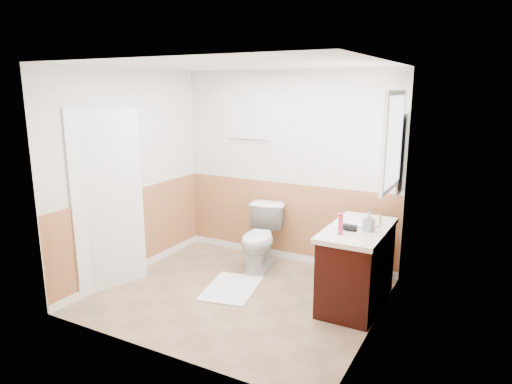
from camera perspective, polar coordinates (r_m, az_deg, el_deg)
The scene contains 32 objects.
floor at distance 5.23m, azimuth -2.32°, elevation -12.82°, with size 3.00×3.00×0.00m, color #8C7051.
ceiling at distance 4.71m, azimuth -2.61°, elevation 15.72°, with size 3.00×3.00×0.00m, color white.
wall_back at distance 5.95m, azimuth 3.95°, elevation 3.04°, with size 3.00×3.00×0.00m, color silver.
wall_front at distance 3.79m, azimuth -12.54°, elevation -2.99°, with size 3.00×3.00×0.00m, color silver.
wall_left at distance 5.72m, azimuth -15.52°, elevation 2.18°, with size 3.00×3.00×0.00m, color silver.
wall_right at distance 4.27m, azimuth 15.15°, elevation -1.35°, with size 3.00×3.00×0.00m, color silver.
wainscot_back at distance 6.11m, azimuth 3.79°, elevation -3.92°, with size 3.00×3.00×0.00m, color #AD7045.
wainscot_front at distance 4.07m, azimuth -11.90°, elevation -13.17°, with size 3.00×3.00×0.00m, color #AD7045.
wainscot_left at distance 5.89m, azimuth -14.99°, elevation -5.01°, with size 2.60×2.60×0.00m, color #AD7045.
wainscot_right at distance 4.51m, azimuth 14.43°, elevation -10.61°, with size 2.60×2.60×0.00m, color #AD7045.
toilet at distance 5.80m, azimuth 0.57°, elevation -5.82°, with size 0.45×0.79×0.81m, color silver.
bath_mat at distance 5.37m, azimuth -3.09°, elevation -11.98°, with size 0.55×0.80×0.02m, color white.
vanity_cabinet at distance 5.01m, azimuth 12.54°, elevation -9.32°, with size 0.55×1.10×0.80m, color black.
vanity_knob_left at distance 4.95m, azimuth 8.93°, elevation -7.58°, with size 0.03×0.03×0.03m, color silver.
vanity_knob_right at distance 5.12m, azimuth 9.68°, elevation -6.87°, with size 0.03×0.03×0.03m, color silver.
countertop at distance 4.87m, azimuth 12.67°, elevation -4.66°, with size 0.60×1.15×0.05m, color silver.
sink_basin at distance 4.99m, azimuth 13.27°, elevation -3.82°, with size 0.36×0.36×0.02m, color silver.
faucet at distance 4.94m, azimuth 15.32°, elevation -3.40°, with size 0.02×0.02×0.14m, color #B7B7BE.
lotion_bottle at distance 4.56m, azimuth 10.58°, elevation -3.98°, with size 0.05×0.05×0.22m, color #C8335A.
soap_dispenser at distance 4.73m, azimuth 14.01°, elevation -3.66°, with size 0.09×0.09×0.20m, color #8B939C.
hair_dryer_body at distance 4.73m, azimuth 11.75°, elevation -4.38°, with size 0.07×0.07×0.14m, color black.
hair_dryer_handle at distance 4.75m, azimuth 11.43°, elevation -4.64°, with size 0.03×0.03×0.07m, color black.
mirror_panel at distance 5.28m, azimuth 17.87°, elevation 4.47°, with size 0.02×0.35×0.90m, color silver.
window_frame at distance 4.75m, azimuth 16.81°, elevation 6.11°, with size 0.04×0.80×1.00m, color white.
window_glass at distance 4.75m, azimuth 16.99°, elevation 6.10°, with size 0.01×0.70×0.90m, color white.
door at distance 5.38m, azimuth -17.88°, elevation -1.13°, with size 0.05×0.80×2.04m, color white.
door_frame at distance 5.43m, azimuth -18.45°, elevation -0.93°, with size 0.02×0.92×2.10m, color white.
door_knob at distance 5.58m, azimuth -14.98°, elevation -1.18°, with size 0.06×0.06×0.06m, color silver.
towel_bar at distance 6.10m, azimuth -0.95°, elevation 6.63°, with size 0.02×0.02×0.62m, color silver.
tp_holder_bar at distance 6.05m, azimuth 2.72°, elevation -2.13°, with size 0.02×0.02×0.14m, color silver.
tp_roll at distance 6.05m, azimuth 2.72°, elevation -2.13°, with size 0.11×0.11×0.10m, color white.
tp_sheet at distance 6.07m, azimuth 2.71°, elevation -3.13°, with size 0.10×0.01×0.16m, color white.
Camera 1 is at (2.41, -4.04, 2.27)m, focal length 31.84 mm.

